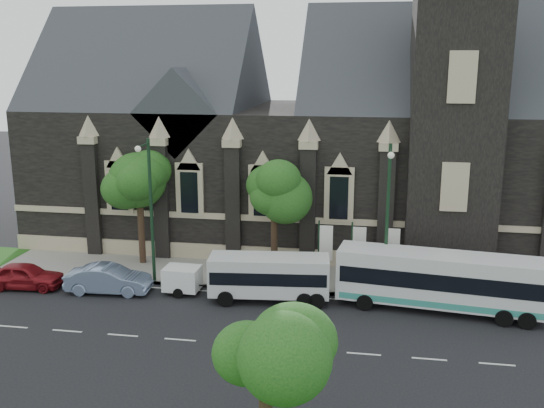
% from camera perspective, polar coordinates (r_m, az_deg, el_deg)
% --- Properties ---
extents(ground, '(160.00, 160.00, 0.00)m').
position_cam_1_polar(ground, '(31.07, -8.62, -12.50)').
color(ground, black).
rests_on(ground, ground).
extents(sidewalk, '(80.00, 5.00, 0.15)m').
position_cam_1_polar(sidewalk, '(39.45, -4.35, -6.51)').
color(sidewalk, gray).
rests_on(sidewalk, ground).
extents(museum, '(40.00, 17.70, 29.90)m').
position_cam_1_polar(museum, '(45.73, 4.55, 6.70)').
color(museum, black).
rests_on(museum, ground).
extents(tree_park_east, '(3.40, 3.40, 6.28)m').
position_cam_1_polar(tree_park_east, '(19.53, -0.00, -13.65)').
color(tree_park_east, black).
rests_on(tree_park_east, ground).
extents(tree_walk_right, '(4.08, 4.08, 7.80)m').
position_cam_1_polar(tree_walk_right, '(38.42, 0.59, 1.89)').
color(tree_walk_right, black).
rests_on(tree_walk_right, ground).
extents(tree_walk_left, '(3.91, 3.91, 7.64)m').
position_cam_1_polar(tree_walk_left, '(40.78, -12.03, 2.15)').
color(tree_walk_left, black).
rests_on(tree_walk_left, ground).
extents(street_lamp_near, '(0.36, 1.88, 9.00)m').
position_cam_1_polar(street_lamp_near, '(34.61, 10.81, -0.84)').
color(street_lamp_near, '#16311D').
rests_on(street_lamp_near, ground).
extents(street_lamp_mid, '(0.36, 1.88, 9.00)m').
position_cam_1_polar(street_lamp_mid, '(36.98, -11.41, 0.04)').
color(street_lamp_mid, '#16311D').
rests_on(street_lamp_mid, ground).
extents(banner_flag_left, '(0.90, 0.10, 4.00)m').
position_cam_1_polar(banner_flag_left, '(37.28, 4.85, -3.97)').
color(banner_flag_left, '#16311D').
rests_on(banner_flag_left, ground).
extents(banner_flag_center, '(0.90, 0.10, 4.00)m').
position_cam_1_polar(banner_flag_center, '(37.18, 7.93, -4.10)').
color(banner_flag_center, '#16311D').
rests_on(banner_flag_center, ground).
extents(banner_flag_right, '(0.90, 0.10, 4.00)m').
position_cam_1_polar(banner_flag_right, '(37.20, 11.01, -4.22)').
color(banner_flag_right, '#16311D').
rests_on(banner_flag_right, ground).
extents(tour_coach, '(11.31, 3.75, 3.24)m').
position_cam_1_polar(tour_coach, '(34.61, 15.52, -6.90)').
color(tour_coach, silver).
rests_on(tour_coach, ground).
extents(shuttle_bus, '(6.98, 3.01, 2.62)m').
position_cam_1_polar(shuttle_bus, '(34.81, -0.23, -6.70)').
color(shuttle_bus, silver).
rests_on(shuttle_bus, ground).
extents(box_trailer, '(3.02, 1.77, 1.60)m').
position_cam_1_polar(box_trailer, '(36.43, -8.43, -6.94)').
color(box_trailer, white).
rests_on(box_trailer, ground).
extents(sedan, '(5.11, 2.07, 1.65)m').
position_cam_1_polar(sedan, '(37.45, -15.10, -6.84)').
color(sedan, '#7C90B4').
rests_on(sedan, ground).
extents(car_far_red, '(4.73, 2.22, 1.57)m').
position_cam_1_polar(car_far_red, '(39.79, -22.20, -6.25)').
color(car_far_red, maroon).
rests_on(car_far_red, ground).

